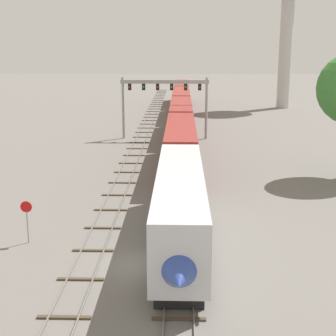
# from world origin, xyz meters

# --- Properties ---
(ground_plane) EXTENTS (400.00, 400.00, 0.00)m
(ground_plane) POSITION_xyz_m (0.00, 0.00, 0.00)
(ground_plane) COLOR slate
(track_main) EXTENTS (2.60, 200.00, 0.16)m
(track_main) POSITION_xyz_m (2.00, 60.00, 0.07)
(track_main) COLOR slate
(track_main) RESTS_ON ground
(track_near) EXTENTS (2.60, 160.00, 0.16)m
(track_near) POSITION_xyz_m (-3.50, 40.00, 0.07)
(track_near) COLOR slate
(track_near) RESTS_ON ground
(passenger_train) EXTENTS (3.04, 99.52, 4.80)m
(passenger_train) POSITION_xyz_m (2.00, 43.36, 2.61)
(passenger_train) COLOR silver
(passenger_train) RESTS_ON ground
(signal_gantry) EXTENTS (12.10, 0.49, 8.45)m
(signal_gantry) POSITION_xyz_m (-0.25, 41.37, 6.22)
(signal_gantry) COLOR #999BA0
(signal_gantry) RESTS_ON ground
(water_tower) EXTENTS (9.40, 9.40, 27.38)m
(water_tower) POSITION_xyz_m (23.15, 77.21, 21.36)
(water_tower) COLOR beige
(water_tower) RESTS_ON ground
(stop_sign) EXTENTS (0.76, 0.08, 2.88)m
(stop_sign) POSITION_xyz_m (-8.00, 3.28, 1.87)
(stop_sign) COLOR gray
(stop_sign) RESTS_ON ground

